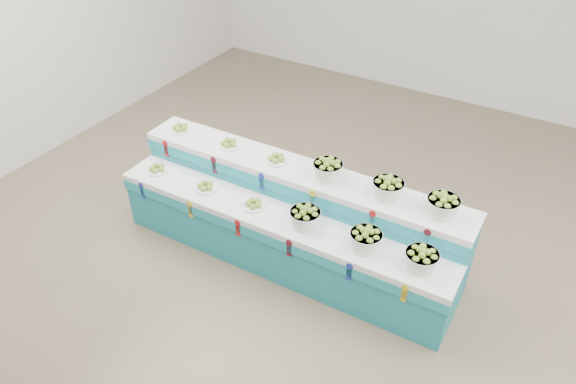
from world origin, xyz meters
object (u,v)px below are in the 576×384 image
at_px(display_stand, 288,219).
at_px(plate_upper_mid, 229,143).
at_px(basket_upper_right, 443,205).
at_px(basket_lower_left, 305,217).

distance_m(display_stand, plate_upper_mid, 1.09).
xyz_separation_m(display_stand, basket_upper_right, (1.53, 0.25, 0.62)).
relative_size(display_stand, plate_upper_mid, 16.14).
xyz_separation_m(plate_upper_mid, basket_upper_right, (2.44, 0.02, 0.07)).
xyz_separation_m(display_stand, plate_upper_mid, (-0.91, 0.23, 0.56)).
relative_size(display_stand, basket_upper_right, 12.32).
height_order(display_stand, plate_upper_mid, plate_upper_mid).
bearing_deg(basket_lower_left, display_stand, 145.11).
distance_m(basket_lower_left, basket_upper_right, 1.33).
bearing_deg(basket_lower_left, plate_upper_mid, 159.55).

